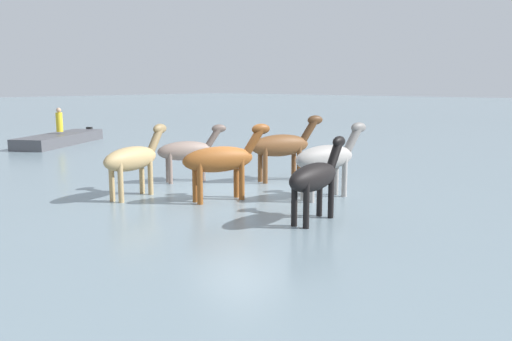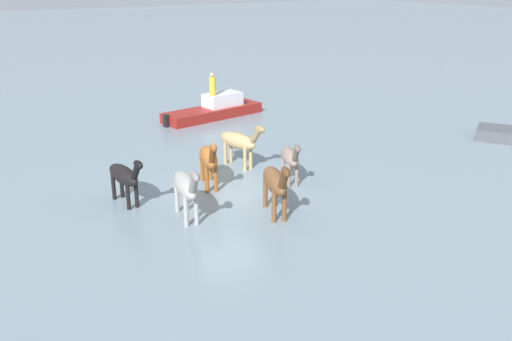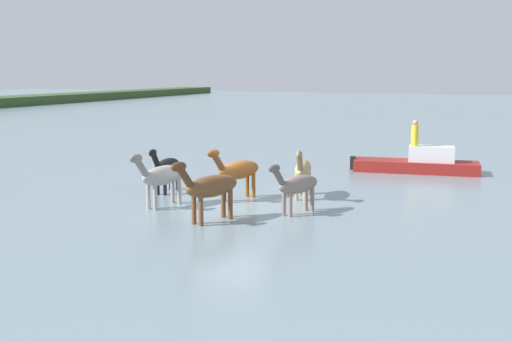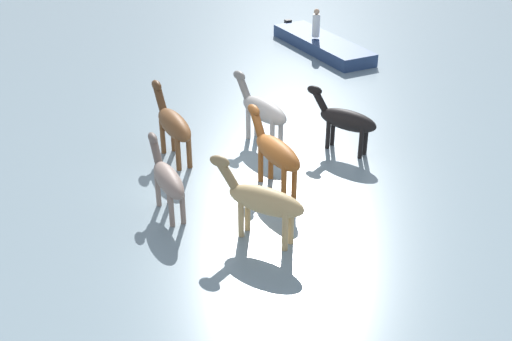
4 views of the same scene
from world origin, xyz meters
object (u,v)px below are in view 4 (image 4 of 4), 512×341
at_px(horse_gray_outer, 276,151).
at_px(horse_rear_stallion, 345,120).
at_px(horse_chestnut_trailing, 168,179).
at_px(horse_mid_herd, 173,124).
at_px(person_spotter_bow, 316,24).
at_px(horse_pinto_flank, 263,200).
at_px(boat_dinghy_port, 322,46).
at_px(horse_dark_mare, 262,110).

xyz_separation_m(horse_gray_outer, horse_rear_stallion, (0.17, 3.03, -0.08)).
distance_m(horse_chestnut_trailing, horse_mid_herd, 2.93).
distance_m(horse_rear_stallion, person_spotter_bow, 9.58).
xyz_separation_m(horse_chestnut_trailing, horse_mid_herd, (-2.03, 2.10, 0.15)).
distance_m(horse_pinto_flank, person_spotter_bow, 14.36).
height_order(horse_gray_outer, boat_dinghy_port, horse_gray_outer).
bearing_deg(horse_chestnut_trailing, horse_mid_herd, -21.69).
relative_size(horse_dark_mare, horse_mid_herd, 1.00).
height_order(horse_dark_mare, horse_mid_herd, horse_mid_herd).
bearing_deg(horse_pinto_flank, horse_dark_mare, -61.58).
bearing_deg(horse_dark_mare, boat_dinghy_port, -53.48).
relative_size(horse_gray_outer, horse_mid_herd, 0.98).
xyz_separation_m(horse_rear_stallion, horse_pinto_flank, (1.08, -5.07, 0.05)).
relative_size(horse_rear_stallion, person_spotter_bow, 1.95).
xyz_separation_m(horse_chestnut_trailing, horse_pinto_flank, (2.48, 0.62, 0.08)).
bearing_deg(boat_dinghy_port, horse_rear_stallion, -28.61).
distance_m(horse_dark_mare, horse_pinto_flank, 5.12).
relative_size(horse_chestnut_trailing, horse_pinto_flank, 0.89).
bearing_deg(horse_chestnut_trailing, horse_dark_mare, -55.86).
xyz_separation_m(horse_dark_mare, boat_dinghy_port, (-3.85, 8.66, -0.89)).
bearing_deg(horse_dark_mare, horse_gray_outer, 149.34).
bearing_deg(person_spotter_bow, horse_dark_mare, -64.41).
relative_size(horse_dark_mare, horse_rear_stallion, 1.09).
bearing_deg(horse_pinto_flank, horse_rear_stallion, -89.23).
relative_size(horse_mid_herd, horse_rear_stallion, 1.09).
xyz_separation_m(horse_chestnut_trailing, horse_gray_outer, (1.23, 2.66, 0.12)).
relative_size(horse_mid_herd, horse_pinto_flank, 1.04).
height_order(horse_chestnut_trailing, horse_pinto_flank, horse_pinto_flank).
bearing_deg(horse_gray_outer, horse_chestnut_trailing, 85.43).
height_order(horse_chestnut_trailing, horse_dark_mare, horse_dark_mare).
relative_size(horse_pinto_flank, person_spotter_bow, 2.05).
bearing_deg(horse_pinto_flank, person_spotter_bow, -70.71).
height_order(horse_dark_mare, horse_rear_stallion, horse_dark_mare).
bearing_deg(person_spotter_bow, horse_gray_outer, -59.60).
distance_m(horse_rear_stallion, horse_pinto_flank, 5.19).
height_order(horse_gray_outer, horse_pinto_flank, horse_gray_outer).
distance_m(horse_dark_mare, horse_mid_herd, 2.75).
bearing_deg(horse_gray_outer, horse_pinto_flank, 141.66).
xyz_separation_m(horse_gray_outer, person_spotter_bow, (-6.05, 10.32, 0.10)).
bearing_deg(horse_dark_mare, horse_chestnut_trailing, 112.40).
bearing_deg(horse_chestnut_trailing, horse_gray_outer, -90.45).
xyz_separation_m(horse_chestnut_trailing, person_spotter_bow, (-4.83, 12.98, 0.22)).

